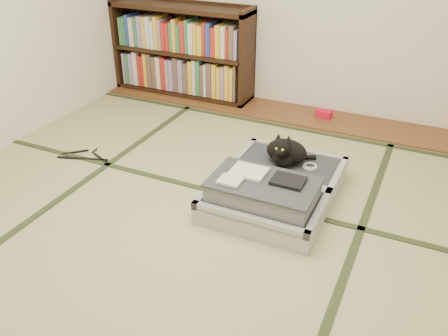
% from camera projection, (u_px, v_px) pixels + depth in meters
% --- Properties ---
extents(floor, '(4.50, 4.50, 0.00)m').
position_uv_depth(floor, '(194.00, 223.00, 3.10)').
color(floor, tan).
rests_on(floor, ground).
extents(wood_strip, '(4.00, 0.50, 0.02)m').
position_uv_depth(wood_strip, '(290.00, 114.00, 4.67)').
color(wood_strip, brown).
rests_on(wood_strip, ground).
extents(red_item, '(0.16, 0.10, 0.07)m').
position_uv_depth(red_item, '(324.00, 114.00, 4.55)').
color(red_item, red).
rests_on(red_item, wood_strip).
extents(tatami_borders, '(4.00, 4.50, 0.01)m').
position_uv_depth(tatami_borders, '(226.00, 187.00, 3.49)').
color(tatami_borders, '#2D381E').
rests_on(tatami_borders, ground).
extents(bookcase, '(1.52, 0.35, 0.98)m').
position_uv_depth(bookcase, '(182.00, 53.00, 4.96)').
color(bookcase, black).
rests_on(bookcase, wood_strip).
extents(suitcase, '(0.78, 1.04, 0.31)m').
position_uv_depth(suitcase, '(273.00, 189.00, 3.27)').
color(suitcase, '#B6B7BB').
rests_on(suitcase, floor).
extents(cat, '(0.35, 0.35, 0.28)m').
position_uv_depth(cat, '(286.00, 152.00, 3.43)').
color(cat, black).
rests_on(cat, suitcase).
extents(cable_coil, '(0.11, 0.11, 0.03)m').
position_uv_depth(cable_coil, '(310.00, 166.00, 3.44)').
color(cable_coil, white).
rests_on(cable_coil, suitcase).
extents(hanger, '(0.44, 0.26, 0.01)m').
position_uv_depth(hanger, '(85.00, 157.00, 3.89)').
color(hanger, black).
rests_on(hanger, floor).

